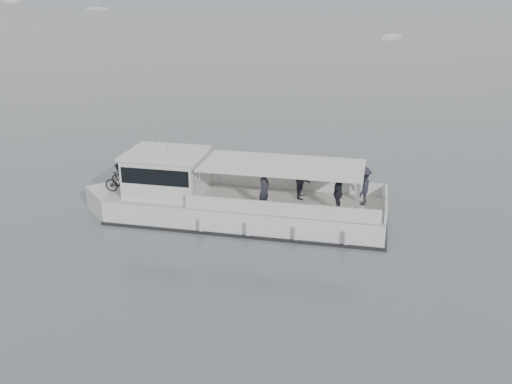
# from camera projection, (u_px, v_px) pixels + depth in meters

# --- Properties ---
(ground) EXTENTS (1400.00, 1400.00, 0.00)m
(ground) POSITION_uv_depth(u_px,v_px,m) (335.00, 225.00, 27.60)
(ground) COLOR slate
(ground) RESTS_ON ground
(tour_boat) EXTENTS (15.32, 5.20, 6.37)m
(tour_boat) POSITION_uv_depth(u_px,v_px,m) (219.00, 200.00, 27.81)
(tour_boat) COLOR white
(tour_boat) RESTS_ON ground
(moored_fleet) EXTENTS (407.15, 314.57, 9.71)m
(moored_fleet) POSITION_uv_depth(u_px,v_px,m) (200.00, 8.00, 205.49)
(moored_fleet) COLOR white
(moored_fleet) RESTS_ON ground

